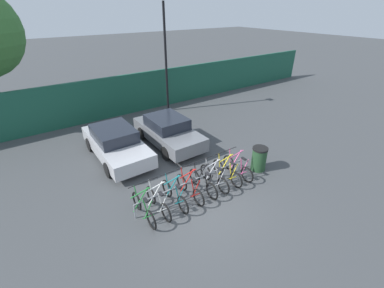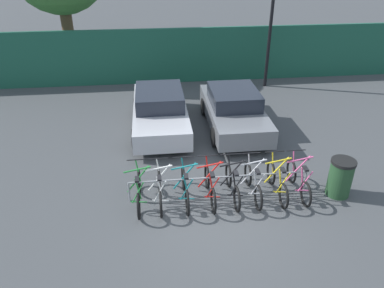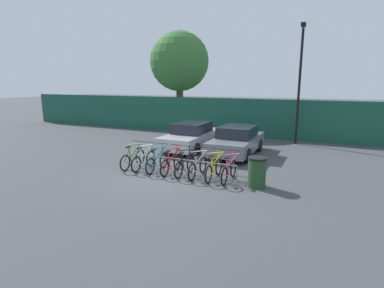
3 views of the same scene
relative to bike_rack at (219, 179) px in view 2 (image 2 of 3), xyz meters
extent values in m
plane|color=#424447|center=(-0.17, -0.68, -0.50)|extent=(120.00, 120.00, 0.00)
cube|color=#19513D|center=(-0.17, 8.82, 0.73)|extent=(36.00, 0.16, 2.45)
cylinder|color=gray|center=(0.00, 0.00, 0.05)|extent=(4.64, 0.04, 0.04)
cylinder|color=gray|center=(-2.32, 0.00, -0.22)|extent=(0.04, 0.04, 0.55)
cylinder|color=gray|center=(2.32, 0.00, -0.22)|extent=(0.04, 0.04, 0.55)
torus|color=black|center=(-2.07, -0.68, -0.17)|extent=(0.06, 0.66, 0.66)
torus|color=black|center=(-2.07, 0.38, -0.17)|extent=(0.06, 0.66, 0.66)
cylinder|color=#288438|center=(-2.07, 0.01, 0.15)|extent=(0.60, 0.04, 0.76)
cylinder|color=#288438|center=(-2.07, -0.04, 0.46)|extent=(0.68, 0.04, 0.16)
cylinder|color=#288438|center=(-2.07, -0.33, 0.09)|extent=(0.14, 0.04, 0.63)
cylinder|color=#288438|center=(-2.07, -0.53, 0.12)|extent=(0.32, 0.03, 0.58)
cylinder|color=#288438|center=(-2.07, -0.48, -0.19)|extent=(0.40, 0.03, 0.08)
cylinder|color=#288438|center=(-2.07, 0.33, 0.18)|extent=(0.12, 0.04, 0.69)
cylinder|color=black|center=(-2.07, 0.29, 0.54)|extent=(0.52, 0.03, 0.03)
cube|color=black|center=(-2.07, -0.42, 0.43)|extent=(0.10, 0.22, 0.05)
torus|color=black|center=(-1.54, -0.68, -0.17)|extent=(0.06, 0.66, 0.66)
torus|color=black|center=(-1.54, 0.38, -0.17)|extent=(0.06, 0.66, 0.66)
cylinder|color=silver|center=(-1.54, 0.01, 0.15)|extent=(0.60, 0.04, 0.76)
cylinder|color=silver|center=(-1.54, -0.04, 0.46)|extent=(0.68, 0.04, 0.16)
cylinder|color=silver|center=(-1.54, -0.33, 0.09)|extent=(0.14, 0.04, 0.63)
cylinder|color=silver|center=(-1.54, -0.53, 0.12)|extent=(0.32, 0.03, 0.58)
cylinder|color=silver|center=(-1.54, -0.48, -0.19)|extent=(0.40, 0.03, 0.08)
cylinder|color=silver|center=(-1.54, 0.33, 0.18)|extent=(0.12, 0.04, 0.69)
cylinder|color=black|center=(-1.54, 0.29, 0.54)|extent=(0.52, 0.03, 0.03)
cube|color=black|center=(-1.54, -0.42, 0.43)|extent=(0.10, 0.22, 0.05)
torus|color=black|center=(-0.90, -0.68, -0.17)|extent=(0.06, 0.66, 0.66)
torus|color=black|center=(-0.90, 0.38, -0.17)|extent=(0.06, 0.66, 0.66)
cylinder|color=#197A7F|center=(-0.90, 0.01, 0.15)|extent=(0.60, 0.04, 0.76)
cylinder|color=#197A7F|center=(-0.90, -0.04, 0.46)|extent=(0.68, 0.04, 0.16)
cylinder|color=#197A7F|center=(-0.90, -0.33, 0.09)|extent=(0.14, 0.04, 0.63)
cylinder|color=#197A7F|center=(-0.90, -0.53, 0.12)|extent=(0.32, 0.03, 0.58)
cylinder|color=#197A7F|center=(-0.90, -0.48, -0.19)|extent=(0.40, 0.03, 0.08)
cylinder|color=#197A7F|center=(-0.90, 0.33, 0.18)|extent=(0.12, 0.04, 0.69)
cylinder|color=black|center=(-0.90, 0.29, 0.54)|extent=(0.52, 0.03, 0.03)
cube|color=black|center=(-0.90, -0.42, 0.43)|extent=(0.10, 0.22, 0.05)
torus|color=black|center=(-0.27, -0.68, -0.17)|extent=(0.06, 0.66, 0.66)
torus|color=black|center=(-0.27, 0.38, -0.17)|extent=(0.06, 0.66, 0.66)
cylinder|color=red|center=(-0.27, 0.01, 0.15)|extent=(0.60, 0.04, 0.76)
cylinder|color=red|center=(-0.27, -0.04, 0.46)|extent=(0.68, 0.04, 0.16)
cylinder|color=red|center=(-0.27, -0.33, 0.09)|extent=(0.14, 0.04, 0.63)
cylinder|color=red|center=(-0.27, -0.53, 0.12)|extent=(0.32, 0.03, 0.58)
cylinder|color=red|center=(-0.27, -0.48, -0.19)|extent=(0.40, 0.03, 0.08)
cylinder|color=red|center=(-0.27, 0.33, 0.18)|extent=(0.12, 0.04, 0.69)
cylinder|color=black|center=(-0.27, 0.29, 0.54)|extent=(0.52, 0.03, 0.03)
cube|color=black|center=(-0.27, -0.42, 0.43)|extent=(0.10, 0.22, 0.05)
torus|color=black|center=(0.32, -0.68, -0.17)|extent=(0.06, 0.66, 0.66)
torus|color=black|center=(0.32, 0.38, -0.17)|extent=(0.06, 0.66, 0.66)
cylinder|color=black|center=(0.32, 0.01, 0.15)|extent=(0.60, 0.04, 0.76)
cylinder|color=black|center=(0.32, -0.04, 0.46)|extent=(0.68, 0.04, 0.16)
cylinder|color=black|center=(0.32, -0.33, 0.09)|extent=(0.14, 0.04, 0.63)
cylinder|color=black|center=(0.32, -0.53, 0.12)|extent=(0.32, 0.03, 0.58)
cylinder|color=black|center=(0.32, -0.48, -0.19)|extent=(0.40, 0.03, 0.08)
cylinder|color=black|center=(0.32, 0.33, 0.18)|extent=(0.12, 0.04, 0.69)
cylinder|color=black|center=(0.32, 0.29, 0.54)|extent=(0.52, 0.03, 0.03)
cube|color=black|center=(0.32, -0.42, 0.43)|extent=(0.10, 0.22, 0.05)
torus|color=black|center=(0.86, -0.68, -0.17)|extent=(0.06, 0.66, 0.66)
torus|color=black|center=(0.86, 0.38, -0.17)|extent=(0.06, 0.66, 0.66)
cylinder|color=#B7B7BC|center=(0.86, 0.01, 0.15)|extent=(0.60, 0.04, 0.76)
cylinder|color=#B7B7BC|center=(0.86, -0.04, 0.46)|extent=(0.68, 0.04, 0.16)
cylinder|color=#B7B7BC|center=(0.86, -0.33, 0.09)|extent=(0.14, 0.04, 0.63)
cylinder|color=#B7B7BC|center=(0.86, -0.53, 0.12)|extent=(0.32, 0.03, 0.58)
cylinder|color=#B7B7BC|center=(0.86, -0.48, -0.19)|extent=(0.40, 0.03, 0.08)
cylinder|color=#B7B7BC|center=(0.86, 0.33, 0.18)|extent=(0.12, 0.04, 0.69)
cylinder|color=black|center=(0.86, 0.29, 0.54)|extent=(0.52, 0.03, 0.03)
cube|color=black|center=(0.86, -0.42, 0.43)|extent=(0.10, 0.22, 0.05)
torus|color=black|center=(1.50, -0.68, -0.17)|extent=(0.06, 0.66, 0.66)
torus|color=black|center=(1.50, 0.38, -0.17)|extent=(0.06, 0.66, 0.66)
cylinder|color=yellow|center=(1.50, 0.01, 0.15)|extent=(0.60, 0.04, 0.76)
cylinder|color=yellow|center=(1.50, -0.04, 0.46)|extent=(0.68, 0.04, 0.16)
cylinder|color=yellow|center=(1.50, -0.33, 0.09)|extent=(0.14, 0.04, 0.63)
cylinder|color=yellow|center=(1.50, -0.53, 0.12)|extent=(0.32, 0.03, 0.58)
cylinder|color=yellow|center=(1.50, -0.48, -0.19)|extent=(0.40, 0.03, 0.08)
cylinder|color=yellow|center=(1.50, 0.33, 0.18)|extent=(0.12, 0.04, 0.69)
cylinder|color=black|center=(1.50, 0.29, 0.54)|extent=(0.52, 0.03, 0.03)
cube|color=black|center=(1.50, -0.42, 0.43)|extent=(0.10, 0.22, 0.05)
torus|color=black|center=(2.07, -0.68, -0.17)|extent=(0.06, 0.66, 0.66)
torus|color=black|center=(2.07, 0.38, -0.17)|extent=(0.06, 0.66, 0.66)
cylinder|color=#E55993|center=(2.07, 0.01, 0.15)|extent=(0.60, 0.04, 0.76)
cylinder|color=#E55993|center=(2.07, -0.04, 0.46)|extent=(0.68, 0.04, 0.16)
cylinder|color=#E55993|center=(2.07, -0.33, 0.09)|extent=(0.14, 0.04, 0.63)
cylinder|color=#E55993|center=(2.07, -0.53, 0.12)|extent=(0.32, 0.03, 0.58)
cylinder|color=#E55993|center=(2.07, -0.48, -0.19)|extent=(0.40, 0.03, 0.08)
cylinder|color=#E55993|center=(2.07, 0.33, 0.18)|extent=(0.12, 0.04, 0.69)
cylinder|color=black|center=(2.07, 0.29, 0.54)|extent=(0.52, 0.03, 0.03)
cube|color=black|center=(2.07, -0.42, 0.43)|extent=(0.10, 0.22, 0.05)
cube|color=#B7B7BC|center=(-1.36, 4.05, 0.07)|extent=(1.80, 4.45, 0.62)
cube|color=#1E232D|center=(-1.36, 4.16, 0.64)|extent=(1.58, 2.05, 0.52)
cylinder|color=black|center=(-2.22, 5.34, -0.18)|extent=(0.20, 0.64, 0.64)
cylinder|color=black|center=(-0.51, 5.34, -0.18)|extent=(0.20, 0.64, 0.64)
cylinder|color=black|center=(-2.22, 2.76, -0.18)|extent=(0.20, 0.64, 0.64)
cylinder|color=black|center=(-0.51, 2.76, -0.18)|extent=(0.20, 0.64, 0.64)
cube|color=slate|center=(1.18, 3.81, 0.07)|extent=(1.80, 4.23, 0.62)
cube|color=#1E232D|center=(1.18, 3.91, 0.64)|extent=(1.58, 1.94, 0.52)
cylinder|color=black|center=(0.33, 5.03, -0.18)|extent=(0.20, 0.64, 0.64)
cylinder|color=black|center=(2.04, 5.03, -0.18)|extent=(0.20, 0.64, 0.64)
cylinder|color=black|center=(0.33, 2.58, -0.18)|extent=(0.20, 0.64, 0.64)
cylinder|color=black|center=(2.04, 2.58, -0.18)|extent=(0.20, 0.64, 0.64)
cylinder|color=black|center=(3.51, 7.83, 2.67)|extent=(0.14, 0.14, 6.33)
cylinder|color=#234728|center=(3.10, -0.33, -0.02)|extent=(0.60, 0.60, 0.95)
cylinder|color=black|center=(3.10, -0.33, 0.49)|extent=(0.63, 0.63, 0.08)
cylinder|color=brown|center=(-5.35, 10.62, 1.18)|extent=(0.53, 0.53, 3.35)
camera|label=1|loc=(-4.37, -6.13, 5.62)|focal=24.00mm
camera|label=2|loc=(-1.61, -7.83, 5.47)|focal=35.00mm
camera|label=3|loc=(5.14, -10.01, 2.99)|focal=28.00mm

